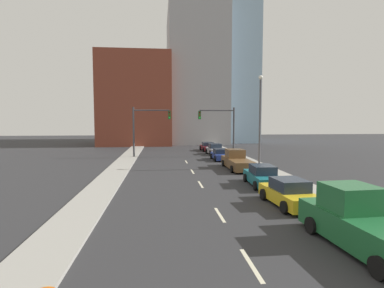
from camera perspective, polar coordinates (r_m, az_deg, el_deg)
sidewalk_left at (r=47.31m, az=-11.07°, el=-1.39°), size 2.31×91.83×0.14m
sidewalk_right at (r=48.21m, az=6.16°, el=-1.23°), size 2.31×91.83×0.14m
lane_stripe_at_8m at (r=11.03m, az=11.21°, el=-21.60°), size 0.16×2.40×0.01m
lane_stripe_at_14m at (r=15.89m, az=5.30°, el=-13.26°), size 0.16×2.40×0.01m
lane_stripe_at_21m at (r=22.94m, az=1.63°, el=-7.69°), size 0.16×2.40×0.01m
lane_stripe_at_27m at (r=28.57m, az=0.08°, el=-5.27°), size 0.16×2.40×0.01m
lane_stripe_at_34m at (r=35.19m, az=-1.09°, el=-3.42°), size 0.16×2.40×0.01m
building_brick_left at (r=63.83m, az=-10.49°, el=8.07°), size 14.00×16.00×17.83m
building_office_center at (r=68.64m, az=0.55°, el=12.48°), size 12.00×20.00×28.78m
building_glass_right at (r=74.71m, az=5.74°, el=16.62°), size 13.00×20.00×41.16m
traffic_signal_left at (r=39.58m, az=-9.08°, el=3.65°), size 4.95×0.35×6.59m
traffic_signal_right at (r=40.42m, az=6.06°, el=3.69°), size 4.95×0.35×6.59m
street_lamp at (r=30.81m, az=12.84°, el=5.30°), size 0.44×0.44×9.32m
pickup_truck_green at (r=13.31m, az=29.69°, el=-13.21°), size 2.57×6.15×2.29m
sedan_yellow at (r=18.14m, az=18.04°, el=-8.94°), size 2.37×4.56×1.53m
sedan_teal at (r=23.06m, az=13.27°, el=-6.01°), size 2.22×4.77×1.53m
pickup_truck_brown at (r=30.41m, az=8.54°, el=-3.24°), size 2.26×6.32×1.91m
sedan_blue at (r=37.00m, az=5.42°, el=-2.06°), size 2.04×4.25×1.39m
sedan_silver at (r=43.14m, az=4.37°, el=-1.03°), size 2.27×4.52×1.54m
sedan_maroon at (r=48.25m, az=3.02°, el=-0.53°), size 2.26×4.71×1.37m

